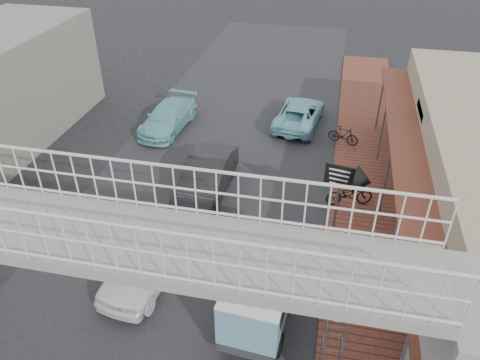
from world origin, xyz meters
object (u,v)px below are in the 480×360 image
at_px(white_hatchback, 147,260).
at_px(arrow_sign, 360,181).
at_px(street_clock, 338,313).
at_px(angkot_far, 168,117).
at_px(angkot_curb, 299,114).
at_px(angkot_van, 262,285).
at_px(motorcycle_far, 343,135).
at_px(motorcycle_near, 349,194).
at_px(dark_sedan, 206,178).

bearing_deg(white_hatchback, arrow_sign, 36.26).
height_order(street_clock, arrow_sign, arrow_sign).
height_order(white_hatchback, angkot_far, white_hatchback).
relative_size(angkot_curb, arrow_sign, 1.61).
relative_size(angkot_van, motorcycle_far, 2.62).
bearing_deg(angkot_curb, motorcycle_far, 148.99).
bearing_deg(angkot_far, street_clock, -49.33).
height_order(angkot_curb, motorcycle_far, angkot_curb).
bearing_deg(arrow_sign, white_hatchback, -140.87).
bearing_deg(angkot_curb, motorcycle_near, 118.15).
height_order(white_hatchback, dark_sedan, dark_sedan).
relative_size(angkot_far, motorcycle_far, 2.95).
relative_size(angkot_curb, angkot_far, 1.01).
height_order(motorcycle_far, street_clock, street_clock).
bearing_deg(white_hatchback, street_clock, -13.71).
relative_size(white_hatchback, motorcycle_far, 2.82).
bearing_deg(street_clock, motorcycle_far, 85.04).
relative_size(angkot_curb, street_clock, 1.68).
bearing_deg(white_hatchback, motorcycle_near, 47.59).
xyz_separation_m(dark_sedan, motorcycle_far, (5.30, 5.27, -0.21)).
xyz_separation_m(motorcycle_near, arrow_sign, (0.18, -1.73, 1.76)).
bearing_deg(arrow_sign, motorcycle_far, 105.25).
bearing_deg(motorcycle_far, angkot_curb, 70.49).
bearing_deg(angkot_far, arrow_sign, -29.91).
distance_m(angkot_curb, angkot_far, 6.73).
relative_size(angkot_far, motorcycle_near, 2.39).
bearing_deg(white_hatchback, motorcycle_far, 67.57).
xyz_separation_m(angkot_van, street_clock, (2.09, -1.59, 1.13)).
relative_size(dark_sedan, motorcycle_near, 2.51).
bearing_deg(motorcycle_near, angkot_van, 141.66).
distance_m(angkot_far, motorcycle_far, 8.77).
relative_size(white_hatchback, street_clock, 1.58).
bearing_deg(angkot_van, arrow_sign, 62.89).
bearing_deg(angkot_curb, white_hatchback, 79.58).
distance_m(motorcycle_far, arrow_sign, 6.93).
bearing_deg(dark_sedan, angkot_curb, 67.66).
distance_m(motorcycle_near, street_clock, 7.78).
height_order(angkot_far, angkot_van, angkot_van).
bearing_deg(angkot_far, white_hatchback, -68.81).
relative_size(white_hatchback, motorcycle_near, 2.29).
bearing_deg(dark_sedan, motorcycle_near, 4.22).
relative_size(angkot_van, street_clock, 1.47).
relative_size(street_clock, arrow_sign, 0.96).
height_order(angkot_curb, angkot_van, angkot_van).
relative_size(angkot_curb, angkot_van, 1.14).
height_order(white_hatchback, arrow_sign, arrow_sign).
bearing_deg(street_clock, motorcycle_near, 82.34).
relative_size(angkot_far, street_clock, 1.65).
relative_size(white_hatchback, arrow_sign, 1.52).
distance_m(angkot_far, arrow_sign, 11.54).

